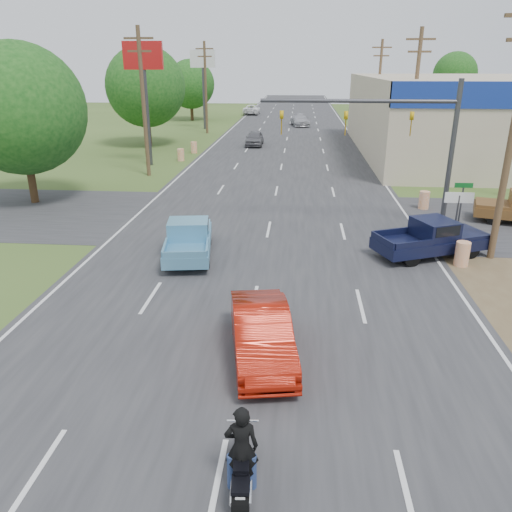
# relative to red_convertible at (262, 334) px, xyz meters

# --- Properties ---
(ground) EXTENTS (200.00, 200.00, 0.00)m
(ground) POSITION_rel_red_convertible_xyz_m (-0.52, -4.62, -0.72)
(ground) COLOR #3A4F1F
(ground) RESTS_ON ground
(main_road) EXTENTS (15.00, 180.00, 0.02)m
(main_road) POSITION_rel_red_convertible_xyz_m (-0.52, 35.38, -0.71)
(main_road) COLOR #2D2D30
(main_road) RESTS_ON ground
(cross_road) EXTENTS (120.00, 10.00, 0.02)m
(cross_road) POSITION_rel_red_convertible_xyz_m (-0.52, 13.38, -0.71)
(cross_road) COLOR #2D2D30
(cross_road) RESTS_ON ground
(utility_pole_2) EXTENTS (2.00, 0.28, 10.00)m
(utility_pole_2) POSITION_rel_red_convertible_xyz_m (8.98, 26.38, 4.60)
(utility_pole_2) COLOR #4C3823
(utility_pole_2) RESTS_ON ground
(utility_pole_3) EXTENTS (2.00, 0.28, 10.00)m
(utility_pole_3) POSITION_rel_red_convertible_xyz_m (8.98, 44.38, 4.60)
(utility_pole_3) COLOR #4C3823
(utility_pole_3) RESTS_ON ground
(utility_pole_5) EXTENTS (2.00, 0.28, 10.00)m
(utility_pole_5) POSITION_rel_red_convertible_xyz_m (-10.02, 23.38, 4.60)
(utility_pole_5) COLOR #4C3823
(utility_pole_5) RESTS_ON ground
(utility_pole_6) EXTENTS (2.00, 0.28, 10.00)m
(utility_pole_6) POSITION_rel_red_convertible_xyz_m (-10.02, 47.38, 4.60)
(utility_pole_6) COLOR #4C3823
(utility_pole_6) RESTS_ON ground
(tree_0) EXTENTS (7.14, 7.14, 8.84)m
(tree_0) POSITION_rel_red_convertible_xyz_m (-14.52, 15.38, 4.54)
(tree_0) COLOR #422D19
(tree_0) RESTS_ON ground
(tree_1) EXTENTS (7.56, 7.56, 9.36)m
(tree_1) POSITION_rel_red_convertible_xyz_m (-14.02, 37.38, 4.85)
(tree_1) COLOR #422D19
(tree_1) RESTS_ON ground
(tree_2) EXTENTS (6.72, 6.72, 8.32)m
(tree_2) POSITION_rel_red_convertible_xyz_m (-14.72, 61.38, 4.23)
(tree_2) COLOR #422D19
(tree_2) RESTS_ON ground
(tree_5) EXTENTS (7.98, 7.98, 9.88)m
(tree_5) POSITION_rel_red_convertible_xyz_m (29.48, 90.38, 5.16)
(tree_5) COLOR #422D19
(tree_5) RESTS_ON ground
(tree_6) EXTENTS (8.82, 8.82, 10.92)m
(tree_6) POSITION_rel_red_convertible_xyz_m (-30.52, 90.38, 5.78)
(tree_6) COLOR #422D19
(tree_6) RESTS_ON ground
(barrel_0) EXTENTS (0.56, 0.56, 1.00)m
(barrel_0) POSITION_rel_red_convertible_xyz_m (7.48, 7.38, -0.22)
(barrel_0) COLOR orange
(barrel_0) RESTS_ON ground
(barrel_1) EXTENTS (0.56, 0.56, 1.00)m
(barrel_1) POSITION_rel_red_convertible_xyz_m (7.88, 15.88, -0.22)
(barrel_1) COLOR orange
(barrel_1) RESTS_ON ground
(barrel_2) EXTENTS (0.56, 0.56, 1.00)m
(barrel_2) POSITION_rel_red_convertible_xyz_m (-9.02, 29.38, -0.22)
(barrel_2) COLOR orange
(barrel_2) RESTS_ON ground
(barrel_3) EXTENTS (0.56, 0.56, 1.00)m
(barrel_3) POSITION_rel_red_convertible_xyz_m (-8.72, 33.38, -0.22)
(barrel_3) COLOR orange
(barrel_3) RESTS_ON ground
(pole_sign_left_near) EXTENTS (3.00, 0.35, 9.20)m
(pole_sign_left_near) POSITION_rel_red_convertible_xyz_m (-11.02, 27.38, 6.45)
(pole_sign_left_near) COLOR #3F3F44
(pole_sign_left_near) RESTS_ON ground
(pole_sign_left_far) EXTENTS (3.00, 0.35, 9.20)m
(pole_sign_left_far) POSITION_rel_red_convertible_xyz_m (-11.02, 51.38, 6.45)
(pole_sign_left_far) COLOR #3F3F44
(pole_sign_left_far) RESTS_ON ground
(lane_sign) EXTENTS (1.20, 0.08, 2.52)m
(lane_sign) POSITION_rel_red_convertible_xyz_m (7.68, 9.38, 1.18)
(lane_sign) COLOR #3F3F44
(lane_sign) RESTS_ON ground
(street_name_sign) EXTENTS (0.80, 0.08, 2.61)m
(street_name_sign) POSITION_rel_red_convertible_xyz_m (8.28, 10.88, 0.89)
(street_name_sign) COLOR #3F3F44
(street_name_sign) RESTS_ON ground
(signal_mast) EXTENTS (9.12, 0.40, 7.00)m
(signal_mast) POSITION_rel_red_convertible_xyz_m (5.31, 12.38, 4.08)
(signal_mast) COLOR #3F3F44
(signal_mast) RESTS_ON ground
(red_convertible) EXTENTS (2.26, 4.58, 1.44)m
(red_convertible) POSITION_rel_red_convertible_xyz_m (0.00, 0.00, 0.00)
(red_convertible) COLOR #931306
(red_convertible) RESTS_ON ground
(motorcycle) EXTENTS (0.63, 2.05, 1.04)m
(motorcycle) POSITION_rel_red_convertible_xyz_m (-0.02, -4.65, -0.26)
(motorcycle) COLOR black
(motorcycle) RESTS_ON ground
(rider) EXTENTS (0.67, 0.47, 1.75)m
(rider) POSITION_rel_red_convertible_xyz_m (-0.03, -4.60, 0.16)
(rider) COLOR black
(rider) RESTS_ON ground
(blue_pickup) EXTENTS (2.45, 4.87, 1.54)m
(blue_pickup) POSITION_rel_red_convertible_xyz_m (-3.65, 7.61, 0.06)
(blue_pickup) COLOR black
(blue_pickup) RESTS_ON ground
(navy_pickup) EXTENTS (5.11, 3.56, 1.58)m
(navy_pickup) POSITION_rel_red_convertible_xyz_m (6.59, 8.46, 0.08)
(navy_pickup) COLOR black
(navy_pickup) RESTS_ON ground
(distant_car_grey) EXTENTS (1.71, 4.16, 1.41)m
(distant_car_grey) POSITION_rel_red_convertible_xyz_m (-3.61, 38.22, -0.02)
(distant_car_grey) COLOR #5C5C61
(distant_car_grey) RESTS_ON ground
(distant_car_silver) EXTENTS (2.81, 5.28, 1.46)m
(distant_car_silver) POSITION_rel_red_convertible_xyz_m (0.81, 55.77, 0.01)
(distant_car_silver) COLOR #B0AFB4
(distant_car_silver) RESTS_ON ground
(distant_car_white) EXTENTS (2.54, 5.42, 1.50)m
(distant_car_white) POSITION_rel_red_convertible_xyz_m (-7.02, 71.25, 0.03)
(distant_car_white) COLOR white
(distant_car_white) RESTS_ON ground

